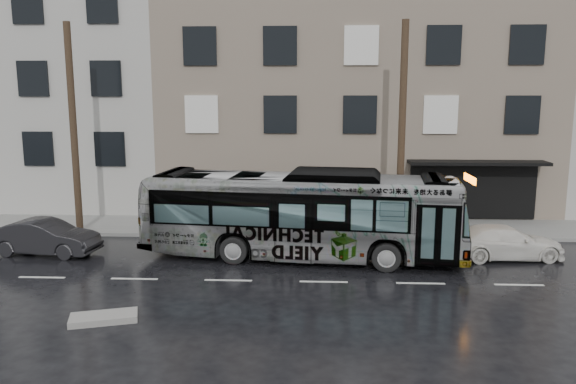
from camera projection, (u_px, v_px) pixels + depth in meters
name	position (u px, v px, depth m)	size (l,w,h in m)	color
ground	(238.00, 259.00, 21.29)	(120.00, 120.00, 0.00)	black
sidewalk	(252.00, 227.00, 26.09)	(90.00, 3.60, 0.15)	gray
building_taupe	(352.00, 106.00, 32.59)	(20.00, 12.00, 11.00)	#796A5D
utility_pole_front	(402.00, 131.00, 23.42)	(0.30, 0.30, 9.00)	#3E301F
utility_pole_rear	(74.00, 130.00, 24.08)	(0.30, 0.30, 9.00)	#3E301F
sign_post	(425.00, 208.00, 23.94)	(0.06, 0.06, 2.40)	slate
bus	(302.00, 214.00, 21.18)	(2.83, 12.09, 3.37)	#B2B2B2
white_sedan	(505.00, 242.00, 21.28)	(1.76, 4.34, 1.26)	white
dark_sedan	(45.00, 237.00, 21.78)	(1.44, 4.13, 1.36)	black
slush_pile	(104.00, 318.00, 15.46)	(1.80, 0.80, 0.18)	#A7A29E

